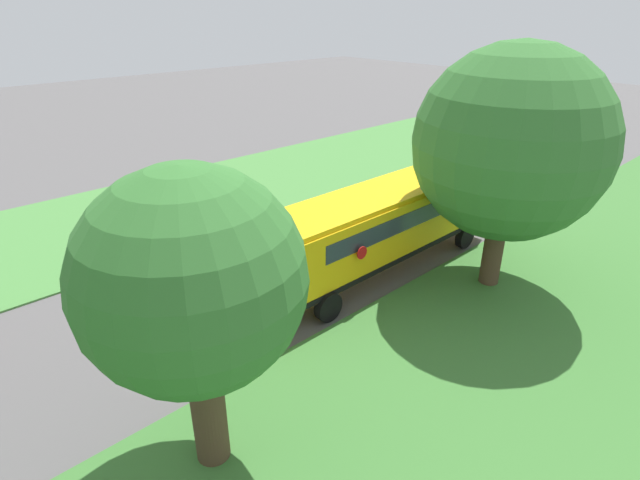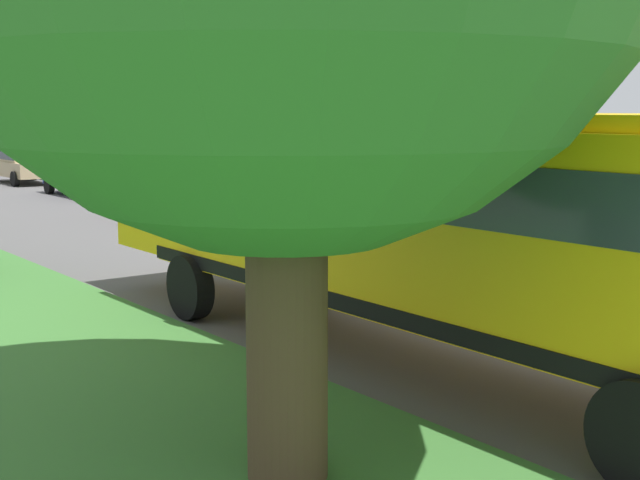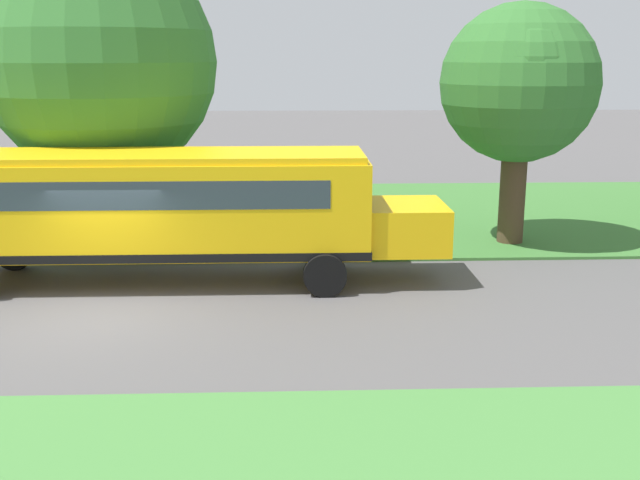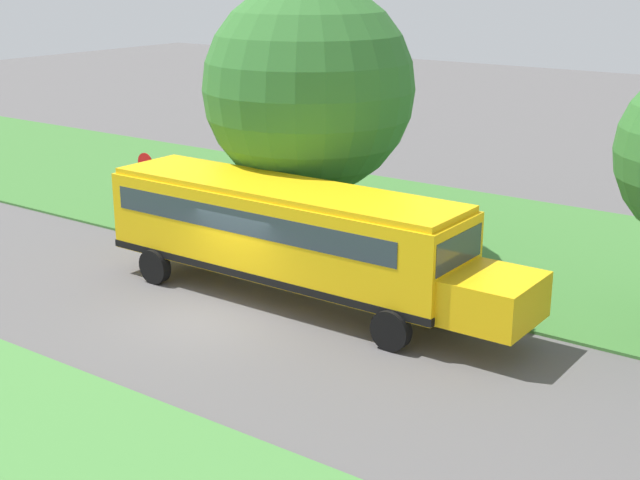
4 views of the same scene
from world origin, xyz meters
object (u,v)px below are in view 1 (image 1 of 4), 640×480
at_px(school_bus, 381,222).
at_px(stop_sign, 536,193).
at_px(oak_tree_roadside_mid, 188,274).
at_px(oak_tree_beside_bus, 514,147).

relative_size(school_bus, stop_sign, 4.53).
distance_m(school_bus, oak_tree_roadside_mid, 10.41).
bearing_deg(stop_sign, school_bus, 74.25).
bearing_deg(stop_sign, oak_tree_roadside_mid, 93.43).
relative_size(oak_tree_beside_bus, oak_tree_roadside_mid, 1.23).
bearing_deg(oak_tree_roadside_mid, stop_sign, -86.57).
height_order(school_bus, oak_tree_roadside_mid, oak_tree_roadside_mid).
distance_m(oak_tree_beside_bus, oak_tree_roadside_mid, 11.50).
distance_m(oak_tree_beside_bus, stop_sign, 6.94).
relative_size(school_bus, oak_tree_roadside_mid, 1.82).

